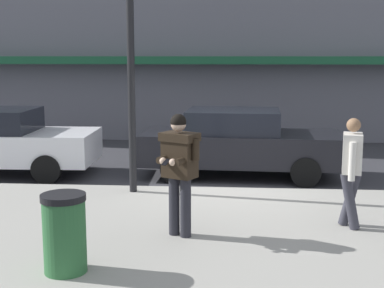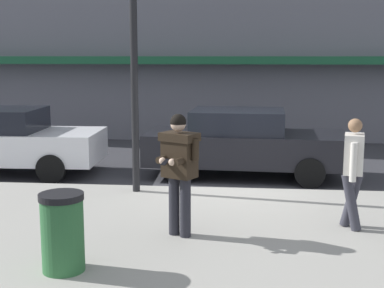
{
  "view_description": "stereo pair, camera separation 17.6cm",
  "coord_description": "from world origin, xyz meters",
  "px_view_note": "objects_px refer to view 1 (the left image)",
  "views": [
    {
      "loc": [
        0.13,
        -10.66,
        2.77
      ],
      "look_at": [
        -0.43,
        -3.03,
        1.49
      ],
      "focal_mm": 50.0,
      "sensor_mm": 36.0,
      "label": 1
    },
    {
      "loc": [
        0.3,
        -10.64,
        2.77
      ],
      "look_at": [
        -0.43,
        -3.03,
        1.49
      ],
      "focal_mm": 50.0,
      "sensor_mm": 36.0,
      "label": 2
    }
  ],
  "objects_px": {
    "pedestrian_in_light_coat": "(352,166)",
    "trash_bin": "(65,233)",
    "parked_sedan_mid": "(239,142)",
    "man_texting_on_phone": "(179,162)",
    "street_lamp_post": "(130,35)"
  },
  "relations": [
    {
      "from": "pedestrian_in_light_coat",
      "to": "trash_bin",
      "type": "bearing_deg",
      "value": -152.42
    },
    {
      "from": "parked_sedan_mid",
      "to": "pedestrian_in_light_coat",
      "type": "distance_m",
      "value": 4.34
    },
    {
      "from": "parked_sedan_mid",
      "to": "man_texting_on_phone",
      "type": "height_order",
      "value": "man_texting_on_phone"
    },
    {
      "from": "man_texting_on_phone",
      "to": "street_lamp_post",
      "type": "bearing_deg",
      "value": 114.59
    },
    {
      "from": "man_texting_on_phone",
      "to": "trash_bin",
      "type": "relative_size",
      "value": 1.84
    },
    {
      "from": "pedestrian_in_light_coat",
      "to": "street_lamp_post",
      "type": "xyz_separation_m",
      "value": [
        -3.72,
        1.91,
        2.03
      ]
    },
    {
      "from": "man_texting_on_phone",
      "to": "pedestrian_in_light_coat",
      "type": "relative_size",
      "value": 1.06
    },
    {
      "from": "parked_sedan_mid",
      "to": "trash_bin",
      "type": "height_order",
      "value": "parked_sedan_mid"
    },
    {
      "from": "pedestrian_in_light_coat",
      "to": "trash_bin",
      "type": "relative_size",
      "value": 1.74
    },
    {
      "from": "street_lamp_post",
      "to": "man_texting_on_phone",
      "type": "bearing_deg",
      "value": -65.41
    },
    {
      "from": "parked_sedan_mid",
      "to": "street_lamp_post",
      "type": "height_order",
      "value": "street_lamp_post"
    },
    {
      "from": "man_texting_on_phone",
      "to": "trash_bin",
      "type": "height_order",
      "value": "man_texting_on_phone"
    },
    {
      "from": "man_texting_on_phone",
      "to": "pedestrian_in_light_coat",
      "type": "height_order",
      "value": "man_texting_on_phone"
    },
    {
      "from": "pedestrian_in_light_coat",
      "to": "trash_bin",
      "type": "height_order",
      "value": "pedestrian_in_light_coat"
    },
    {
      "from": "man_texting_on_phone",
      "to": "street_lamp_post",
      "type": "relative_size",
      "value": 0.37
    }
  ]
}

